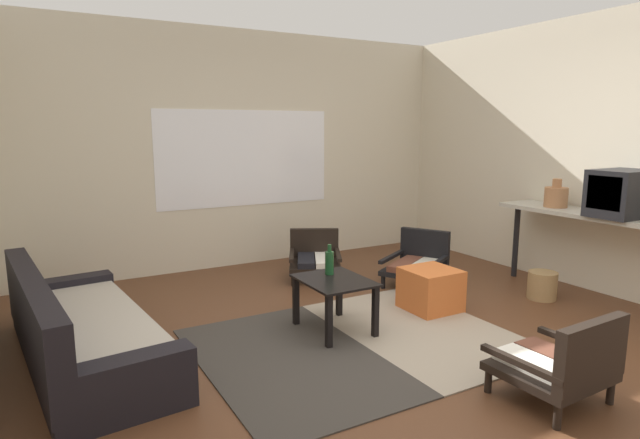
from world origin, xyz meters
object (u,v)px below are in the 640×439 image
couch (79,334)px  wicker_basket (542,285)px  console_shelf (596,221)px  glass_bottle (329,262)px  armchair_by_window (315,257)px  ottoman_orange (431,290)px  coffee_table (334,290)px  armchair_striped_foreground (562,363)px  armchair_corner (417,261)px  crt_television (622,193)px  clay_vase (556,196)px

couch → wicker_basket: bearing=-9.5°
console_shelf → glass_bottle: (-2.49, 0.64, -0.22)m
armchair_by_window → ottoman_orange: 1.47m
couch → armchair_by_window: size_ratio=2.77×
coffee_table → wicker_basket: 2.17m
armchair_by_window → glass_bottle: 1.43m
coffee_table → wicker_basket: coffee_table is taller
armchair_by_window → coffee_table: bearing=-113.0°
armchair_striped_foreground → console_shelf: console_shelf is taller
coffee_table → console_shelf: bearing=-11.2°
couch → armchair_by_window: (2.43, 1.03, 0.03)m
armchair_corner → armchair_by_window: bearing=139.5°
armchair_corner → crt_television: 1.97m
crt_television → glass_bottle: crt_television is taller
armchair_by_window → wicker_basket: armchair_by_window is taller
coffee_table → armchair_corner: armchair_corner is taller
armchair_by_window → console_shelf: (1.93, -1.92, 0.52)m
clay_vase → wicker_basket: (-0.39, -0.21, -0.80)m
clay_vase → coffee_table: bearing=178.5°
armchair_corner → clay_vase: size_ratio=2.90×
crt_television → coffee_table: bearing=164.1°
couch → armchair_striped_foreground: bearing=-39.6°
armchair_corner → glass_bottle: (-1.40, -0.56, 0.30)m
console_shelf → armchair_corner: bearing=132.2°
armchair_striped_foreground → clay_vase: clay_vase is taller
crt_television → wicker_basket: size_ratio=2.02×
ottoman_orange → clay_vase: (1.53, -0.07, 0.75)m
coffee_table → armchair_by_window: 1.55m
ottoman_orange → armchair_by_window: bearing=105.6°
coffee_table → crt_television: crt_television is taller
couch → crt_television: crt_television is taller
ottoman_orange → armchair_corner: bearing=58.2°
armchair_striped_foreground → ottoman_orange: size_ratio=1.38×
coffee_table → armchair_by_window: size_ratio=0.80×
couch → clay_vase: 4.44m
armchair_by_window → armchair_corner: size_ratio=0.94×
armchair_striped_foreground → glass_bottle: (-0.55, 1.76, 0.28)m
ottoman_orange → clay_vase: 1.71m
armchair_striped_foreground → ottoman_orange: bearing=75.6°
armchair_by_window → console_shelf: size_ratio=0.41×
crt_television → clay_vase: 0.66m
coffee_table → armchair_by_window: bearing=67.0°
coffee_table → wicker_basket: bearing=-7.4°
console_shelf → wicker_basket: 0.77m
coffee_table → armchair_striped_foreground: 1.72m
armchair_by_window → couch: bearing=-157.0°
armchair_corner → clay_vase: bearing=-35.2°
couch → ottoman_orange: couch is taller
armchair_corner → wicker_basket: bearing=-54.6°
armchair_by_window → armchair_corner: armchair_corner is taller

